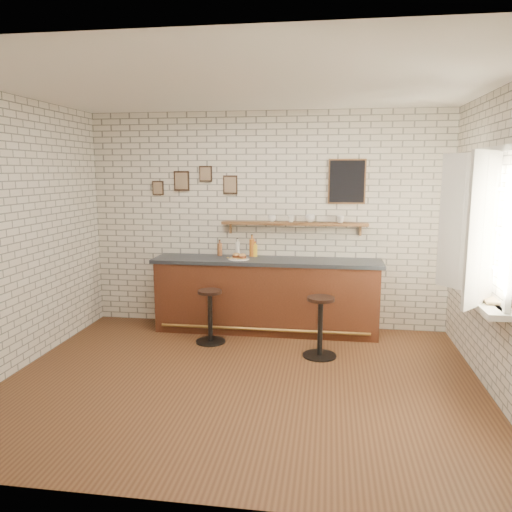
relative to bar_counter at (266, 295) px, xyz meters
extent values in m
plane|color=brown|center=(-0.05, -1.70, -0.51)|extent=(5.00, 5.00, 0.00)
cube|color=#502515|center=(0.00, 0.00, -0.03)|extent=(3.00, 0.58, 0.96)
cube|color=#2D333A|center=(0.00, 0.00, 0.48)|extent=(3.10, 0.62, 0.05)
cylinder|color=olive|center=(0.00, -0.32, -0.39)|extent=(2.79, 0.04, 0.04)
cylinder|color=white|center=(-0.37, -0.07, 0.51)|extent=(0.28, 0.28, 0.01)
cylinder|color=gold|center=(-0.32, -0.04, 0.52)|extent=(0.05, 0.05, 0.00)
cylinder|color=gold|center=(-0.35, -0.08, 0.52)|extent=(0.05, 0.05, 0.00)
cylinder|color=gold|center=(-0.47, 0.00, 0.52)|extent=(0.06, 0.06, 0.00)
cylinder|color=gold|center=(-0.33, -0.04, 0.52)|extent=(0.06, 0.06, 0.00)
cylinder|color=gold|center=(-0.47, -0.11, 0.52)|extent=(0.06, 0.06, 0.00)
cylinder|color=gold|center=(-0.32, -0.07, 0.52)|extent=(0.04, 0.04, 0.00)
cylinder|color=gold|center=(-0.37, -0.11, 0.52)|extent=(0.05, 0.05, 0.00)
cylinder|color=gold|center=(-0.48, -0.13, 0.52)|extent=(0.04, 0.04, 0.00)
cylinder|color=gold|center=(-0.53, -0.05, 0.52)|extent=(0.05, 0.05, 0.00)
cylinder|color=gold|center=(-0.33, -0.11, 0.52)|extent=(0.06, 0.06, 0.00)
cylinder|color=gold|center=(-0.48, -0.04, 0.52)|extent=(0.04, 0.04, 0.00)
cylinder|color=gold|center=(-0.33, -0.08, 0.52)|extent=(0.05, 0.05, 0.00)
cylinder|color=gold|center=(-0.32, -0.04, 0.52)|extent=(0.05, 0.05, 0.00)
cylinder|color=brown|center=(-0.69, 0.20, 0.59)|extent=(0.07, 0.07, 0.18)
cylinder|color=brown|center=(-0.69, 0.20, 0.70)|extent=(0.02, 0.02, 0.04)
cylinder|color=black|center=(-0.69, 0.20, 0.72)|extent=(0.03, 0.03, 0.01)
cylinder|color=white|center=(-0.44, 0.20, 0.60)|extent=(0.07, 0.07, 0.20)
cylinder|color=white|center=(-0.44, 0.20, 0.72)|extent=(0.02, 0.02, 0.04)
cylinder|color=black|center=(-0.44, 0.20, 0.75)|extent=(0.03, 0.03, 0.01)
cylinder|color=#B05E1C|center=(-0.23, 0.20, 0.62)|extent=(0.07, 0.07, 0.24)
cylinder|color=#B05E1C|center=(-0.23, 0.20, 0.77)|extent=(0.03, 0.03, 0.06)
cylinder|color=black|center=(-0.23, 0.20, 0.81)|extent=(0.03, 0.03, 0.01)
cylinder|color=gold|center=(-0.19, 0.20, 0.59)|extent=(0.07, 0.07, 0.17)
cylinder|color=gold|center=(-0.19, 0.20, 0.69)|extent=(0.03, 0.03, 0.03)
cylinder|color=maroon|center=(-0.19, 0.20, 0.71)|extent=(0.03, 0.03, 0.01)
cylinder|color=black|center=(-0.66, -0.57, -0.50)|extent=(0.38, 0.38, 0.02)
cylinder|color=black|center=(-0.66, -0.57, -0.17)|extent=(0.06, 0.06, 0.63)
cylinder|color=black|center=(-0.66, -0.57, 0.17)|extent=(0.36, 0.36, 0.04)
cylinder|color=black|center=(0.75, -0.87, -0.50)|extent=(0.40, 0.40, 0.02)
cylinder|color=black|center=(0.75, -0.87, -0.15)|extent=(0.06, 0.06, 0.67)
cylinder|color=black|center=(0.75, -0.87, 0.20)|extent=(0.36, 0.36, 0.04)
cube|color=brown|center=(0.35, 0.20, 0.97)|extent=(2.00, 0.18, 0.04)
cube|color=brown|center=(-0.55, 0.27, 0.89)|extent=(0.03, 0.04, 0.16)
cube|color=brown|center=(1.25, 0.27, 0.89)|extent=(0.03, 0.04, 0.16)
imported|color=white|center=(0.05, 0.20, 1.04)|extent=(0.14, 0.14, 0.09)
imported|color=white|center=(0.31, 0.20, 1.04)|extent=(0.13, 0.13, 0.09)
imported|color=white|center=(0.57, 0.20, 1.05)|extent=(0.17, 0.17, 0.11)
imported|color=white|center=(0.98, 0.20, 1.04)|extent=(0.13, 0.13, 0.09)
cube|color=black|center=(-1.25, 0.28, 1.54)|extent=(0.22, 0.02, 0.28)
cube|color=black|center=(-0.90, 0.28, 1.64)|extent=(0.18, 0.02, 0.22)
cube|color=black|center=(-0.55, 0.28, 1.49)|extent=(0.20, 0.02, 0.26)
cube|color=black|center=(-1.60, 0.28, 1.44)|extent=(0.16, 0.02, 0.20)
cube|color=black|center=(1.05, 0.28, 1.54)|extent=(0.46, 0.02, 0.56)
cube|color=white|center=(2.35, -1.40, 0.39)|extent=(0.20, 1.35, 0.06)
cube|color=white|center=(2.42, -1.40, 1.89)|extent=(0.05, 1.30, 0.06)
cube|color=white|center=(2.42, -1.40, 0.39)|extent=(0.05, 1.30, 0.06)
cube|color=white|center=(2.42, -0.80, 1.14)|extent=(0.05, 0.06, 1.50)
cube|color=white|center=(2.27, -1.70, 1.14)|extent=(0.40, 0.46, 1.46)
cube|color=white|center=(2.27, -1.10, 1.14)|extent=(0.40, 0.46, 1.46)
imported|color=tan|center=(2.33, -1.65, 0.43)|extent=(0.16, 0.21, 0.02)
imported|color=tan|center=(2.33, -1.63, 0.45)|extent=(0.20, 0.26, 0.02)
camera|label=1|loc=(0.83, -6.60, 1.69)|focal=35.00mm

